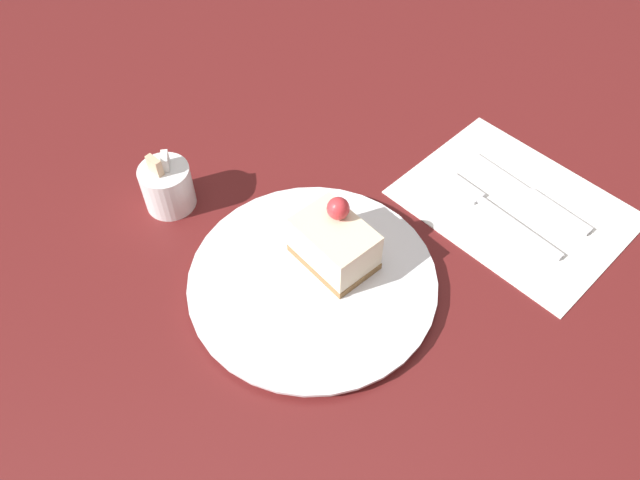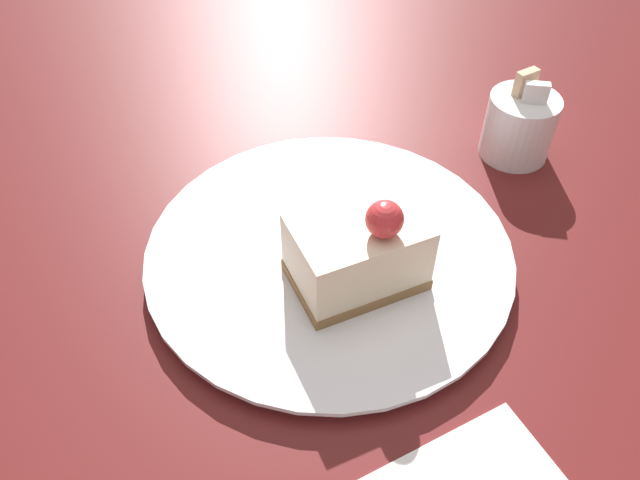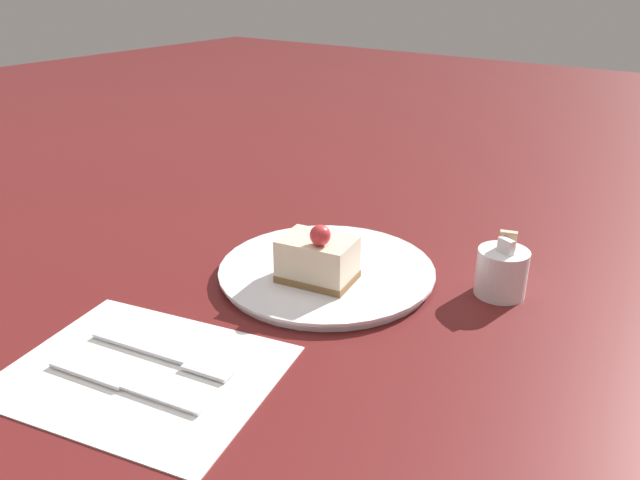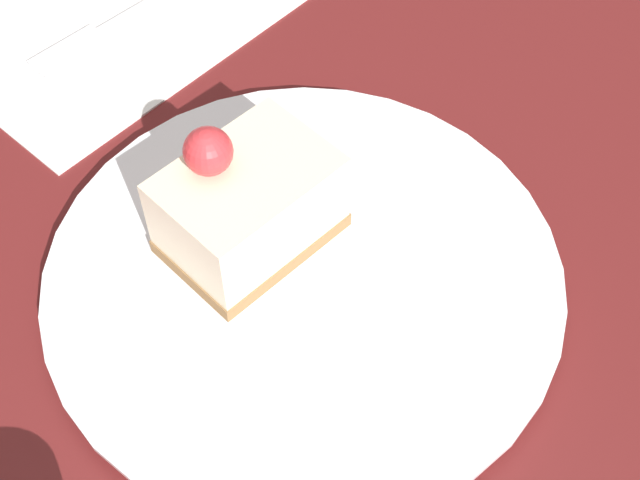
% 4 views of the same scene
% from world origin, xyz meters
% --- Properties ---
extents(ground_plane, '(4.00, 4.00, 0.00)m').
position_xyz_m(ground_plane, '(0.00, 0.00, 0.00)').
color(ground_plane, '#5B1919').
extents(plate, '(0.28, 0.28, 0.01)m').
position_xyz_m(plate, '(-0.03, 0.02, 0.01)').
color(plate, white).
rests_on(plate, ground_plane).
extents(cake_slice, '(0.08, 0.10, 0.08)m').
position_xyz_m(cake_slice, '(0.00, 0.03, 0.04)').
color(cake_slice, olive).
rests_on(cake_slice, plate).
extents(napkin, '(0.26, 0.30, 0.00)m').
position_xyz_m(napkin, '(0.24, -0.01, 0.00)').
color(napkin, white).
rests_on(napkin, ground_plane).
extents(fork, '(0.05, 0.17, 0.00)m').
position_xyz_m(fork, '(0.21, 0.00, 0.01)').
color(fork, silver).
rests_on(fork, napkin).
extents(knife, '(0.04, 0.18, 0.00)m').
position_xyz_m(knife, '(0.27, -0.02, 0.01)').
color(knife, silver).
rests_on(knife, napkin).
extents(sugar_bowl, '(0.06, 0.06, 0.08)m').
position_xyz_m(sugar_bowl, '(-0.12, 0.21, 0.03)').
color(sugar_bowl, white).
rests_on(sugar_bowl, ground_plane).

